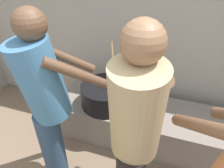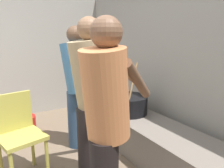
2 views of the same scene
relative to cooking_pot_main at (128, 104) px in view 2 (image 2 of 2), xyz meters
name	(u,v)px [view 2 (image 2 of 2)]	position (x,y,z in m)	size (l,w,h in m)	color
block_enclosure_rear	(191,64)	(0.52, 0.56, 0.57)	(5.22, 0.20, 2.25)	#9E998E
hearth_ledge	(151,139)	(0.44, 0.04, -0.33)	(1.95, 0.60, 0.43)	slate
cooking_pot_main	(128,104)	(0.00, 0.00, 0.00)	(0.52, 0.52, 0.69)	black
cook_in_tan_shirt	(90,93)	(0.48, -0.79, 0.37)	(0.36, 0.68, 1.61)	black
cook_in_orange_shirt	(106,119)	(1.06, -0.93, 0.34)	(0.62, 0.72, 1.56)	black
cook_in_blue_shirt	(76,81)	(-0.23, -0.64, 0.35)	(0.69, 0.69, 1.58)	navy
chair_olive	(19,132)	(0.06, -1.39, -0.05)	(0.48, 0.48, 0.88)	#B2A847
bucket_red_plastic	(24,125)	(-1.00, -1.23, -0.41)	(0.36, 0.36, 0.28)	red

